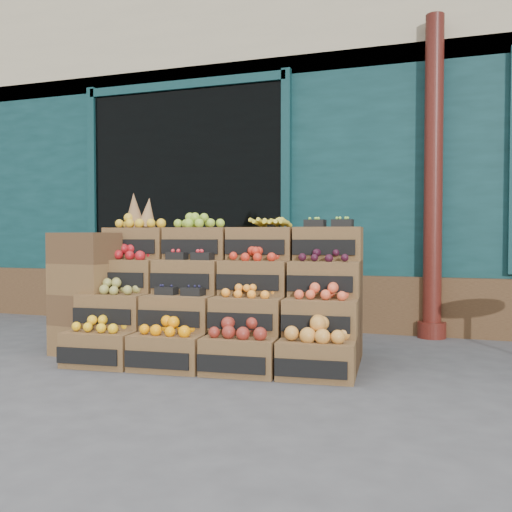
% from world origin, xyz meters
% --- Properties ---
extents(ground, '(60.00, 60.00, 0.00)m').
position_xyz_m(ground, '(0.00, 0.00, 0.00)').
color(ground, '#454548').
rests_on(ground, ground).
extents(shop_facade, '(12.00, 6.24, 4.80)m').
position_xyz_m(shop_facade, '(0.00, 5.11, 2.40)').
color(shop_facade, '#103436').
rests_on(shop_facade, ground).
extents(crate_display, '(2.34, 1.30, 1.41)m').
position_xyz_m(crate_display, '(-0.42, 0.46, 0.43)').
color(crate_display, brown).
rests_on(crate_display, ground).
extents(spare_crates, '(0.56, 0.42, 1.05)m').
position_xyz_m(spare_crates, '(-1.59, 0.22, 0.52)').
color(spare_crates, brown).
rests_on(spare_crates, ground).
extents(shopkeeper, '(0.87, 0.68, 2.10)m').
position_xyz_m(shopkeeper, '(-1.53, 2.94, 1.05)').
color(shopkeeper, '#1E6927').
rests_on(shopkeeper, ground).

